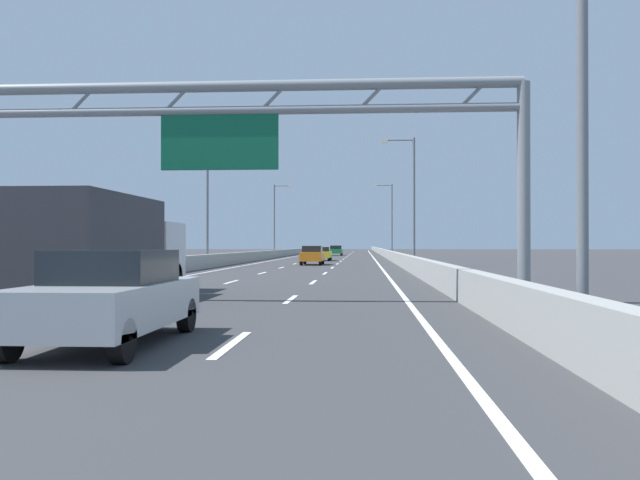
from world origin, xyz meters
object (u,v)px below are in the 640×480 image
object	(u,v)px
streetlamp_left_far	(276,216)
streetlamp_right_far	(390,216)
silver_car	(111,296)
streetlamp_left_mid	(210,195)
yellow_car	(322,253)
box_truck	(107,244)
sign_gantry	(224,132)
streetlamp_right_near	(568,26)
orange_car	(312,255)
streetlamp_right_mid	(411,194)
green_car	(336,250)

from	to	relation	value
streetlamp_left_far	streetlamp_right_far	distance (m)	14.93
streetlamp_left_far	silver_car	size ratio (longest dim) A/B	2.12
streetlamp_left_mid	yellow_car	xyz separation A→B (m)	(7.27, 18.04, -4.66)
box_truck	yellow_car	bearing A→B (deg)	85.66
sign_gantry	streetlamp_right_far	xyz separation A→B (m)	(7.48, 68.07, 0.52)
streetlamp_right_near	streetlamp_left_far	distance (m)	76.83
streetlamp_right_near	silver_car	size ratio (longest dim) A/B	2.12
sign_gantry	streetlamp_right_far	bearing A→B (deg)	83.73
streetlamp_left_far	streetlamp_right_far	bearing A→B (deg)	0.00
streetlamp_right_near	orange_car	bearing A→B (deg)	100.23
sign_gantry	box_truck	xyz separation A→B (m)	(-3.78, 0.88, -3.20)
streetlamp_right_mid	green_car	distance (m)	50.00
yellow_car	silver_car	distance (m)	56.56
streetlamp_right_mid	streetlamp_left_far	size ratio (longest dim) A/B	1.00
orange_car	sign_gantry	bearing A→B (deg)	-89.81
streetlamp_right_near	streetlamp_left_mid	xyz separation A→B (m)	(-14.93, 37.68, 0.00)
silver_car	box_truck	size ratio (longest dim) A/B	0.51
orange_car	silver_car	bearing A→B (deg)	-90.08
streetlamp_right_far	orange_car	bearing A→B (deg)	-102.87
streetlamp_right_mid	box_truck	size ratio (longest dim) A/B	1.08
streetlamp_right_near	green_car	distance (m)	87.34
streetlamp_right_near	silver_car	world-z (taller)	streetlamp_right_near
streetlamp_right_near	silver_car	xyz separation A→B (m)	(-7.66, -0.84, -4.60)
yellow_car	silver_car	size ratio (longest dim) A/B	1.02
streetlamp_left_far	streetlamp_left_mid	bearing A→B (deg)	-90.00
sign_gantry	yellow_car	size ratio (longest dim) A/B	3.76
streetlamp_right_far	sign_gantry	bearing A→B (deg)	-96.27
silver_car	green_car	bearing A→B (deg)	89.90
streetlamp_left_far	green_car	size ratio (longest dim) A/B	2.09
sign_gantry	yellow_car	world-z (taller)	sign_gantry
streetlamp_left_mid	orange_car	xyz separation A→B (m)	(7.33, 4.42, -4.62)
silver_car	green_car	world-z (taller)	silver_car
streetlamp_right_near	streetlamp_right_mid	world-z (taller)	same
streetlamp_left_mid	streetlamp_right_far	bearing A→B (deg)	68.38
streetlamp_right_mid	yellow_car	bearing A→B (deg)	113.00
streetlamp_right_far	box_truck	size ratio (longest dim) A/B	1.08
green_car	streetlamp_right_near	bearing A→B (deg)	-85.06
sign_gantry	orange_car	size ratio (longest dim) A/B	3.95
orange_car	green_car	bearing A→B (deg)	89.88
streetlamp_left_far	streetlamp_right_mid	bearing A→B (deg)	-68.38
sign_gantry	streetlamp_left_mid	size ratio (longest dim) A/B	1.82
silver_car	sign_gantry	bearing A→B (deg)	88.77
streetlamp_right_near	yellow_car	bearing A→B (deg)	97.83
streetlamp_left_mid	green_car	size ratio (longest dim) A/B	2.09
streetlamp_right_mid	yellow_car	xyz separation A→B (m)	(-7.66, 18.04, -4.66)
streetlamp_left_far	box_truck	xyz separation A→B (m)	(3.67, -67.19, -3.72)
green_car	orange_car	world-z (taller)	orange_car
streetlamp_left_mid	streetlamp_right_far	world-z (taller)	same
sign_gantry	streetlamp_left_far	distance (m)	68.48
sign_gantry	box_truck	size ratio (longest dim) A/B	1.97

